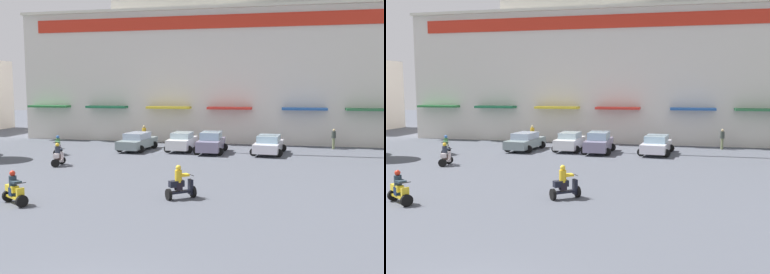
# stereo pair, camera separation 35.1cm
# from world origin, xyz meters

# --- Properties ---
(ground_plane) EXTENTS (128.00, 128.00, 0.00)m
(ground_plane) POSITION_xyz_m (0.00, 13.00, 0.00)
(ground_plane) COLOR #4D515A
(colonial_building) EXTENTS (40.52, 16.55, 22.86)m
(colonial_building) POSITION_xyz_m (-0.00, 36.01, 9.70)
(colonial_building) COLOR silver
(colonial_building) RESTS_ON ground
(parked_car_0) EXTENTS (2.61, 4.51, 1.42)m
(parked_car_0) POSITION_xyz_m (-7.03, 24.56, 0.72)
(parked_car_0) COLOR gray
(parked_car_0) RESTS_ON ground
(parked_car_1) EXTENTS (2.34, 3.85, 1.48)m
(parked_car_1) POSITION_xyz_m (-3.43, 24.95, 0.76)
(parked_car_1) COLOR silver
(parked_car_1) RESTS_ON ground
(parked_car_2) EXTENTS (2.29, 3.95, 1.63)m
(parked_car_2) POSITION_xyz_m (-1.02, 24.39, 0.81)
(parked_car_2) COLOR slate
(parked_car_2) RESTS_ON ground
(parked_car_3) EXTENTS (2.67, 4.54, 1.42)m
(parked_car_3) POSITION_xyz_m (3.32, 24.81, 0.72)
(parked_car_3) COLOR silver
(parked_car_3) RESTS_ON ground
(scooter_rider_1) EXTENTS (1.05, 1.57, 1.45)m
(scooter_rider_1) POSITION_xyz_m (-12.07, 21.11, 0.59)
(scooter_rider_1) COLOR black
(scooter_rider_1) RESTS_ON ground
(scooter_rider_2) EXTENTS (1.53, 1.21, 1.47)m
(scooter_rider_2) POSITION_xyz_m (-6.87, 8.13, 0.60)
(scooter_rider_2) COLOR black
(scooter_rider_2) RESTS_ON ground
(scooter_rider_3) EXTENTS (0.73, 1.38, 1.50)m
(scooter_rider_3) POSITION_xyz_m (-9.72, 16.95, 0.62)
(scooter_rider_3) COLOR black
(scooter_rider_3) RESTS_ON ground
(scooter_rider_4) EXTENTS (1.39, 1.25, 1.56)m
(scooter_rider_4) POSITION_xyz_m (-0.08, 10.52, 0.65)
(scooter_rider_4) COLOR black
(scooter_rider_4) RESTS_ON ground
(pedestrian_0) EXTENTS (0.46, 0.46, 1.66)m
(pedestrian_0) POSITION_xyz_m (8.39, 28.49, 0.95)
(pedestrian_0) COLOR #6A744F
(pedestrian_0) RESTS_ON ground
(pedestrian_1) EXTENTS (0.44, 0.44, 1.67)m
(pedestrian_1) POSITION_xyz_m (-7.68, 28.25, 0.95)
(pedestrian_1) COLOR #28304E
(pedestrian_1) RESTS_ON ground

